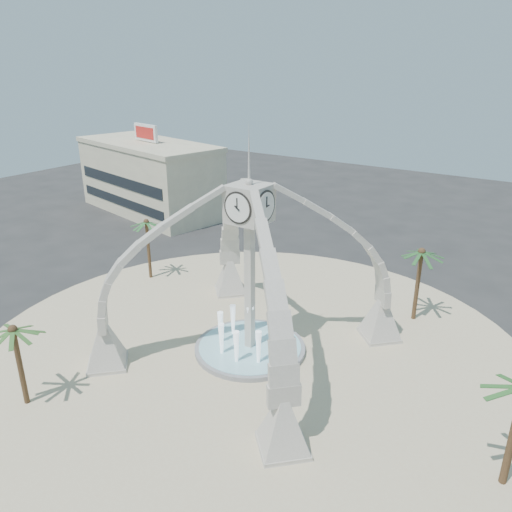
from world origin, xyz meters
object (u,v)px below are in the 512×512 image
Objects in this scene: clock_tower at (250,268)px; palm_south at (13,331)px; fountain at (250,347)px; palm_north at (422,253)px; palm_west at (146,223)px.

clock_tower is 14.97m from palm_south.
fountain is at bearing 90.00° from clock_tower.
palm_north is 1.13× the size of palm_south.
fountain is at bearing 57.71° from palm_south.
palm_north is (8.31, 11.41, 5.51)m from fountain.
palm_west reaches higher than fountain.
clock_tower is at bearing -126.07° from palm_north.
clock_tower is 2.84× the size of palm_west.
clock_tower is at bearing -90.00° from fountain.
palm_south is at bearing -122.29° from clock_tower.
palm_north is at bearing 14.28° from palm_west.
palm_north reaches higher than fountain.
fountain is at bearing -19.12° from palm_west.
palm_south is (7.50, -17.96, -0.51)m from palm_west.
clock_tower is 3.09× the size of palm_south.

